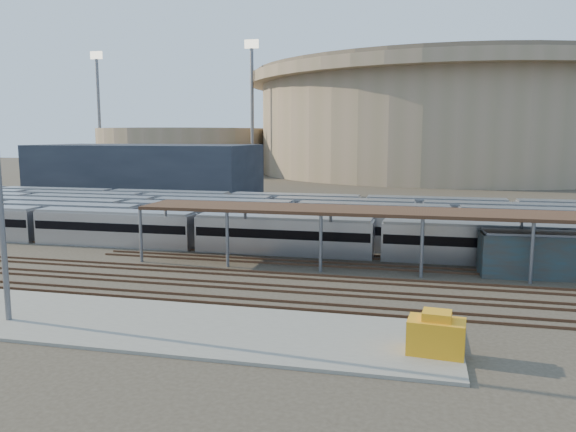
# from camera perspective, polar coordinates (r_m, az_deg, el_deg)

# --- Properties ---
(ground) EXTENTS (420.00, 420.00, 0.00)m
(ground) POSITION_cam_1_polar(r_m,az_deg,el_deg) (50.56, -7.25, -5.42)
(ground) COLOR #383026
(ground) RESTS_ON ground
(apron) EXTENTS (50.00, 9.00, 0.20)m
(apron) POSITION_cam_1_polar(r_m,az_deg,el_deg) (39.99, -21.83, -9.50)
(apron) COLOR gray
(apron) RESTS_ON ground
(subway_trains) EXTENTS (125.61, 23.90, 3.60)m
(subway_trains) POSITION_cam_1_polar(r_m,az_deg,el_deg) (67.86, -2.80, -0.32)
(subway_trains) COLOR silver
(subway_trains) RESTS_ON ground
(inspection_shed) EXTENTS (60.30, 6.00, 5.30)m
(inspection_shed) POSITION_cam_1_polar(r_m,az_deg,el_deg) (50.65, 18.39, -0.01)
(inspection_shed) COLOR slate
(inspection_shed) RESTS_ON ground
(empty_tracks) EXTENTS (170.00, 9.62, 0.18)m
(empty_tracks) POSITION_cam_1_polar(r_m,az_deg,el_deg) (46.04, -9.44, -6.71)
(empty_tracks) COLOR #4C3323
(empty_tracks) RESTS_ON ground
(stadium) EXTENTS (124.00, 124.00, 32.50)m
(stadium) POSITION_cam_1_polar(r_m,az_deg,el_deg) (186.18, 15.85, 9.34)
(stadium) COLOR gray
(stadium) RESTS_ON ground
(secondary_arena) EXTENTS (56.00, 56.00, 14.00)m
(secondary_arena) POSITION_cam_1_polar(r_m,az_deg,el_deg) (192.30, -10.51, 6.64)
(secondary_arena) COLOR gray
(secondary_arena) RESTS_ON ground
(service_building) EXTENTS (42.00, 20.00, 10.00)m
(service_building) POSITION_cam_1_polar(r_m,az_deg,el_deg) (113.96, -14.14, 4.52)
(service_building) COLOR #1E232D
(service_building) RESTS_ON ground
(floodlight_0) EXTENTS (4.00, 1.00, 38.40)m
(floodlight_0) POSITION_cam_1_polar(r_m,az_deg,el_deg) (163.25, -3.67, 11.30)
(floodlight_0) COLOR slate
(floodlight_0) RESTS_ON ground
(floodlight_1) EXTENTS (4.00, 1.00, 38.40)m
(floodlight_1) POSITION_cam_1_polar(r_m,az_deg,el_deg) (195.21, -18.67, 10.38)
(floodlight_1) COLOR slate
(floodlight_1) RESTS_ON ground
(floodlight_3) EXTENTS (4.00, 1.00, 38.40)m
(floodlight_3) POSITION_cam_1_polar(r_m,az_deg,el_deg) (207.97, 5.82, 10.61)
(floodlight_3) COLOR slate
(floodlight_3) RESTS_ON ground
(yellow_equipment) EXTENTS (3.17, 2.16, 1.87)m
(yellow_equipment) POSITION_cam_1_polar(r_m,az_deg,el_deg) (31.86, 14.81, -11.75)
(yellow_equipment) COLOR orange
(yellow_equipment) RESTS_ON apron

